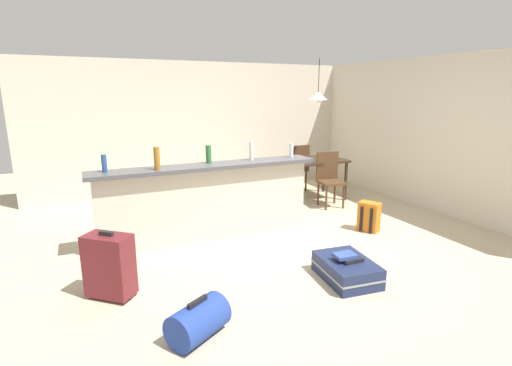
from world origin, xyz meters
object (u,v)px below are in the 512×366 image
(book_stack, at_px, (348,257))
(bottle_green, at_px, (209,154))
(dining_table, at_px, (313,164))
(suitcase_flat_navy, at_px, (346,269))
(duffel_bag_blue, at_px, (198,321))
(bottle_blue, at_px, (104,163))
(bottle_amber, at_px, (157,158))
(bottle_clear, at_px, (291,150))
(suitcase_upright_maroon, at_px, (109,265))
(dining_chair_far_side, at_px, (297,166))
(dining_chair_near_partition, at_px, (329,176))
(bottle_white, at_px, (251,151))
(backpack_orange, at_px, (369,217))
(pendant_lamp, at_px, (318,96))

(book_stack, bearing_deg, bottle_green, 116.43)
(dining_table, bearing_deg, suitcase_flat_navy, -116.63)
(bottle_green, xyz_separation_m, duffel_bag_blue, (-0.80, -2.08, -0.99))
(bottle_blue, height_order, bottle_amber, bottle_amber)
(bottle_green, distance_m, dining_table, 2.58)
(bottle_clear, height_order, suitcase_flat_navy, bottle_clear)
(bottle_green, relative_size, dining_table, 0.21)
(suitcase_upright_maroon, bearing_deg, bottle_clear, 22.03)
(bottle_green, height_order, dining_chair_far_side, bottle_green)
(bottle_blue, xyz_separation_m, dining_chair_near_partition, (3.61, 0.60, -0.61))
(bottle_amber, relative_size, bottle_white, 1.11)
(bottle_clear, bearing_deg, bottle_white, 174.97)
(bottle_amber, relative_size, backpack_orange, 0.66)
(bottle_clear, xyz_separation_m, dining_chair_near_partition, (1.13, 0.62, -0.61))
(dining_chair_far_side, bearing_deg, book_stack, -112.86)
(bottle_white, relative_size, suitcase_flat_navy, 0.29)
(bottle_green, height_order, duffel_bag_blue, bottle_green)
(bottle_blue, relative_size, dining_chair_far_side, 0.22)
(dining_chair_far_side, bearing_deg, bottle_amber, -149.38)
(pendant_lamp, height_order, backpack_orange, pendant_lamp)
(backpack_orange, height_order, book_stack, backpack_orange)
(bottle_white, distance_m, backpack_orange, 1.92)
(dining_chair_near_partition, height_order, duffel_bag_blue, dining_chair_near_partition)
(bottle_blue, relative_size, suitcase_upright_maroon, 0.31)
(dining_chair_near_partition, height_order, suitcase_upright_maroon, dining_chair_near_partition)
(bottle_clear, xyz_separation_m, suitcase_flat_navy, (-0.30, -1.71, -1.01))
(bottle_blue, xyz_separation_m, pendant_lamp, (3.68, 1.13, 0.74))
(dining_chair_far_side, distance_m, book_stack, 3.73)
(dining_table, bearing_deg, bottle_clear, -135.11)
(bottle_green, height_order, dining_table, bottle_green)
(bottle_white, xyz_separation_m, book_stack, (0.29, -1.78, -0.89))
(book_stack, bearing_deg, pendant_lamp, 62.43)
(pendant_lamp, distance_m, suitcase_flat_navy, 3.67)
(bottle_white, height_order, suitcase_upright_maroon, bottle_white)
(dining_chair_far_side, distance_m, suitcase_upright_maroon, 4.62)
(bottle_clear, bearing_deg, suitcase_flat_navy, -99.92)
(pendant_lamp, bearing_deg, suitcase_upright_maroon, -149.86)
(bottle_white, xyz_separation_m, dining_chair_near_partition, (1.73, 0.57, -0.63))
(duffel_bag_blue, height_order, book_stack, duffel_bag_blue)
(dining_chair_far_side, height_order, suitcase_upright_maroon, dining_chair_far_side)
(book_stack, bearing_deg, bottle_blue, 141.20)
(dining_chair_far_side, relative_size, book_stack, 3.32)
(book_stack, bearing_deg, bottle_amber, 134.35)
(bottle_clear, distance_m, dining_chair_near_partition, 1.42)
(dining_table, height_order, dining_chair_near_partition, dining_chair_near_partition)
(bottle_amber, height_order, suitcase_flat_navy, bottle_amber)
(dining_chair_near_partition, relative_size, book_stack, 3.32)
(suitcase_flat_navy, bearing_deg, bottle_green, 116.83)
(bottle_white, xyz_separation_m, suitcase_flat_navy, (0.30, -1.76, -1.04))
(bottle_green, distance_m, book_stack, 2.20)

